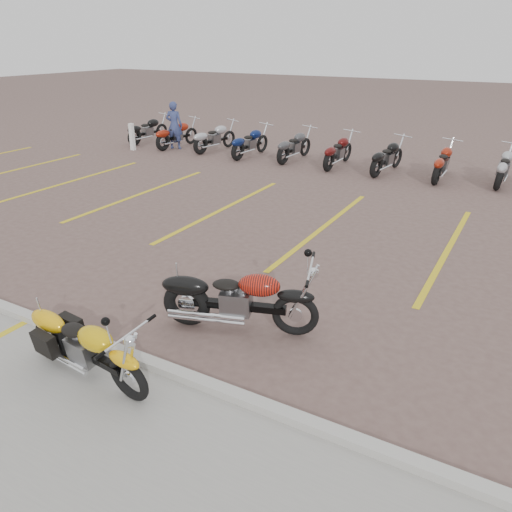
{
  "coord_description": "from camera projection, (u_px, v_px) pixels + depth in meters",
  "views": [
    {
      "loc": [
        3.9,
        -5.99,
        3.93
      ],
      "look_at": [
        0.32,
        0.33,
        0.75
      ],
      "focal_mm": 35.0,
      "sensor_mm": 36.0,
      "label": 1
    }
  ],
  "objects": [
    {
      "name": "ground",
      "position": [
        229.0,
        302.0,
        8.11
      ],
      "size": [
        100.0,
        100.0,
        0.0
      ],
      "primitive_type": "plane",
      "color": "brown",
      "rests_on": "ground"
    },
    {
      "name": "curb",
      "position": [
        147.0,
        362.0,
        6.49
      ],
      "size": [
        60.0,
        0.18,
        0.12
      ],
      "primitive_type": "cube",
      "color": "#ADAAA3",
      "rests_on": "ground"
    },
    {
      "name": "parking_stripes",
      "position": [
        323.0,
        227.0,
        11.3
      ],
      "size": [
        38.0,
        5.5,
        0.01
      ],
      "primitive_type": null,
      "color": "gold",
      "rests_on": "ground"
    },
    {
      "name": "yellow_cruiser",
      "position": [
        88.0,
        347.0,
        6.16
      ],
      "size": [
        2.08,
        0.4,
        0.86
      ],
      "rotation": [
        0.13,
        0.0,
        -0.11
      ],
      "color": "black",
      "rests_on": "ground"
    },
    {
      "name": "flame_cruiser",
      "position": [
        236.0,
        301.0,
        7.15
      ],
      "size": [
        2.22,
        0.85,
        0.94
      ],
      "rotation": [
        0.07,
        0.0,
        0.31
      ],
      "color": "black",
      "rests_on": "ground"
    },
    {
      "name": "person_a",
      "position": [
        174.0,
        125.0,
        19.03
      ],
      "size": [
        0.74,
        0.59,
        1.77
      ],
      "primitive_type": "imported",
      "rotation": [
        0.0,
        0.0,
        3.44
      ],
      "color": "navy",
      "rests_on": "ground"
    },
    {
      "name": "bollard",
      "position": [
        132.0,
        137.0,
        18.9
      ],
      "size": [
        0.16,
        0.16,
        1.0
      ],
      "primitive_type": "cube",
      "rotation": [
        0.0,
        0.0,
        0.04
      ],
      "color": "white",
      "rests_on": "ground"
    },
    {
      "name": "bg_bike_row",
      "position": [
        363.0,
        152.0,
        16.18
      ],
      "size": [
        18.92,
        2.04,
        1.1
      ],
      "color": "black",
      "rests_on": "ground"
    }
  ]
}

